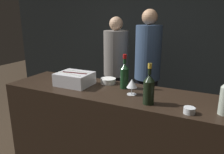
{
  "coord_description": "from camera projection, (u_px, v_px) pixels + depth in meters",
  "views": [
    {
      "loc": [
        0.86,
        -1.42,
        1.67
      ],
      "look_at": [
        0.0,
        0.33,
        1.13
      ],
      "focal_mm": 35.0,
      "sensor_mm": 36.0,
      "label": 1
    }
  ],
  "objects": [
    {
      "name": "wall_back_chalkboard",
      "position": [
        163.0,
        34.0,
        3.61
      ],
      "size": [
        6.4,
        0.06,
        2.8
      ],
      "color": "black",
      "rests_on": "ground_plane"
    },
    {
      "name": "bar_counter",
      "position": [
        111.0,
        138.0,
        2.17
      ],
      "size": [
        2.08,
        0.6,
        1.01
      ],
      "color": "black",
      "rests_on": "ground_plane"
    },
    {
      "name": "ice_bin_with_bottles",
      "position": [
        74.0,
        78.0,
        2.18
      ],
      "size": [
        0.34,
        0.28,
        0.13
      ],
      "color": "silver",
      "rests_on": "bar_counter"
    },
    {
      "name": "bowl_white",
      "position": [
        108.0,
        81.0,
        2.24
      ],
      "size": [
        0.15,
        0.15,
        0.05
      ],
      "color": "white",
      "rests_on": "bar_counter"
    },
    {
      "name": "wine_glass",
      "position": [
        132.0,
        84.0,
        1.9
      ],
      "size": [
        0.09,
        0.09,
        0.14
      ],
      "color": "silver",
      "rests_on": "bar_counter"
    },
    {
      "name": "candle_votive",
      "position": [
        189.0,
        110.0,
        1.54
      ],
      "size": [
        0.08,
        0.08,
        0.05
      ],
      "color": "silver",
      "rests_on": "bar_counter"
    },
    {
      "name": "red_wine_bottle_burgundy",
      "position": [
        124.0,
        75.0,
        2.06
      ],
      "size": [
        0.08,
        0.08,
        0.33
      ],
      "color": "#143319",
      "rests_on": "bar_counter"
    },
    {
      "name": "champagne_bottle",
      "position": [
        149.0,
        88.0,
        1.69
      ],
      "size": [
        0.09,
        0.09,
        0.33
      ],
      "color": "black",
      "rests_on": "bar_counter"
    },
    {
      "name": "person_in_hoodie",
      "position": [
        116.0,
        65.0,
        3.49
      ],
      "size": [
        0.39,
        0.39,
        1.67
      ],
      "rotation": [
        0.0,
        0.0,
        -1.2
      ],
      "color": "black",
      "rests_on": "ground_plane"
    },
    {
      "name": "person_blond_tee",
      "position": [
        148.0,
        67.0,
        3.08
      ],
      "size": [
        0.36,
        0.36,
        1.77
      ],
      "rotation": [
        0.0,
        0.0,
        -0.36
      ],
      "color": "black",
      "rests_on": "ground_plane"
    }
  ]
}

